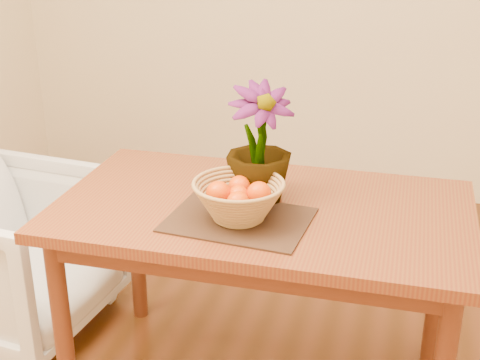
% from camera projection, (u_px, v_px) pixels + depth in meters
% --- Properties ---
extents(table, '(1.40, 0.80, 0.75)m').
position_uv_depth(table, '(262.00, 228.00, 2.29)').
color(table, brown).
rests_on(table, floor).
extents(placemat, '(0.47, 0.37, 0.01)m').
position_uv_depth(placemat, '(239.00, 220.00, 2.15)').
color(placemat, '#311F12').
rests_on(placemat, table).
extents(wicker_basket, '(0.30, 0.30, 0.12)m').
position_uv_depth(wicker_basket, '(239.00, 202.00, 2.12)').
color(wicker_basket, '#B18149').
rests_on(wicker_basket, placemat).
extents(orange_pile, '(0.20, 0.20, 0.08)m').
position_uv_depth(orange_pile, '(239.00, 194.00, 2.11)').
color(orange_pile, '#D65503').
rests_on(orange_pile, wicker_basket).
extents(potted_plant, '(0.31, 0.31, 0.40)m').
position_uv_depth(potted_plant, '(259.00, 144.00, 2.23)').
color(potted_plant, '#1B4714').
rests_on(potted_plant, table).
extents(armchair, '(0.74, 0.78, 0.74)m').
position_uv_depth(armchair, '(13.00, 247.00, 2.78)').
color(armchair, '#87735D').
rests_on(armchair, floor).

